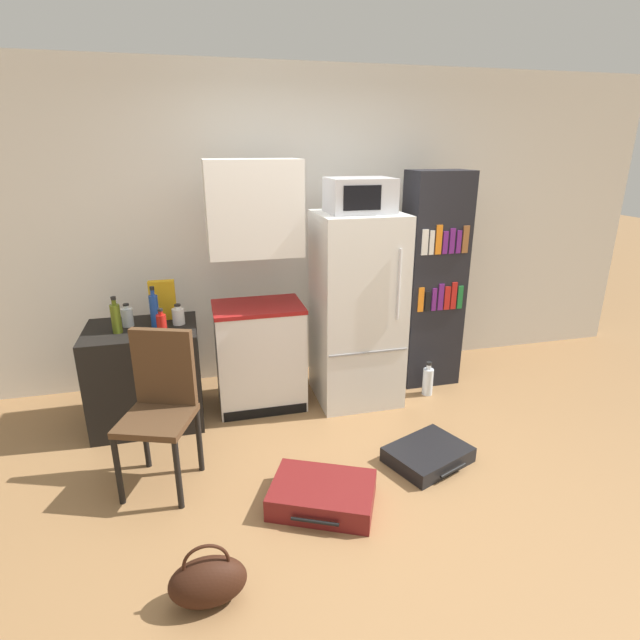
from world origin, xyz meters
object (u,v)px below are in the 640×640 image
object	(u,v)px
refrigerator	(357,310)
bottle_milk_white	(178,316)
side_table	(146,375)
bottle_olive_oil	(116,318)
kitchen_hutch	(257,299)
bookshelf	(433,282)
suitcase_small_flat	(428,455)
cereal_box	(163,300)
bottle_clear_short	(127,317)
microwave	(360,195)
water_bottle_front	(428,381)
handbag	(208,581)
bottle_blue_soda	(154,310)
chair	(161,397)
suitcase_large_flat	(323,495)
bottle_ketchup_red	(162,325)

from	to	relation	value
refrigerator	bottle_milk_white	distance (m)	1.39
side_table	bottle_olive_oil	bearing A→B (deg)	-155.94
kitchen_hutch	bookshelf	world-z (taller)	kitchen_hutch
suitcase_small_flat	cereal_box	bearing A→B (deg)	122.78
bottle_olive_oil	suitcase_small_flat	world-z (taller)	bottle_olive_oil
kitchen_hutch	bottle_clear_short	bearing A→B (deg)	179.90
bookshelf	bottle_olive_oil	world-z (taller)	bookshelf
bottle_milk_white	bottle_olive_oil	world-z (taller)	bottle_olive_oil
kitchen_hutch	bottle_milk_white	xyz separation A→B (m)	(-0.60, -0.05, -0.07)
bottle_milk_white	bottle_olive_oil	distance (m)	0.43
microwave	suitcase_small_flat	distance (m)	1.92
water_bottle_front	bottle_clear_short	bearing A→B (deg)	175.11
cereal_box	handbag	size ratio (longest dim) A/B	0.83
bottle_blue_soda	handbag	xyz separation A→B (m)	(0.25, -1.79, -0.77)
microwave	suitcase_small_flat	bearing A→B (deg)	-79.68
bookshelf	suitcase_small_flat	world-z (taller)	bookshelf
refrigerator	water_bottle_front	bearing A→B (deg)	-12.16
handbag	side_table	bearing A→B (deg)	101.57
microwave	handbag	distance (m)	2.69
suitcase_small_flat	chair	bearing A→B (deg)	149.43
side_table	suitcase_large_flat	world-z (taller)	side_table
bottle_clear_short	water_bottle_front	size ratio (longest dim) A/B	0.58
water_bottle_front	bottle_blue_soda	bearing A→B (deg)	176.28
microwave	chair	bearing A→B (deg)	-153.13
suitcase_large_flat	bottle_ketchup_red	bearing A→B (deg)	155.09
cereal_box	bottle_ketchup_red	bearing A→B (deg)	-89.61
kitchen_hutch	bottle_olive_oil	xyz separation A→B (m)	(-1.02, -0.12, -0.02)
bottle_ketchup_red	handbag	xyz separation A→B (m)	(0.20, -1.57, -0.72)
bottle_clear_short	microwave	bearing A→B (deg)	-2.35
cereal_box	handbag	xyz separation A→B (m)	(0.20, -1.96, -0.79)
microwave	bottle_blue_soda	size ratio (longest dim) A/B	1.59
bottle_ketchup_red	suitcase_small_flat	world-z (taller)	bottle_ketchup_red
bookshelf	cereal_box	world-z (taller)	bookshelf
bookshelf	chair	distance (m)	2.43
bookshelf	bottle_ketchup_red	distance (m)	2.25
chair	handbag	distance (m)	1.14
suitcase_large_flat	side_table	bearing A→B (deg)	154.68
microwave	suitcase_large_flat	distance (m)	2.13
microwave	chair	xyz separation A→B (m)	(-1.50, -0.76, -1.10)
bottle_milk_white	handbag	bearing A→B (deg)	-87.11
bottle_blue_soda	kitchen_hutch	bearing A→B (deg)	4.51
cereal_box	chair	xyz separation A→B (m)	(-0.01, -0.94, -0.34)
water_bottle_front	bottle_milk_white	bearing A→B (deg)	175.64
bottle_milk_white	suitcase_large_flat	distance (m)	1.68
bottle_milk_white	cereal_box	xyz separation A→B (m)	(-0.11, 0.15, 0.09)
cereal_box	suitcase_small_flat	world-z (taller)	cereal_box
microwave	bottle_olive_oil	bearing A→B (deg)	-178.29
bottle_blue_soda	cereal_box	size ratio (longest dim) A/B	1.01
bookshelf	chair	xyz separation A→B (m)	(-2.23, -0.91, -0.35)
handbag	bottle_blue_soda	bearing A→B (deg)	98.07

